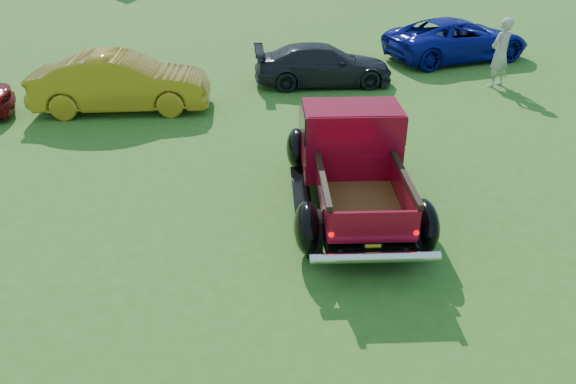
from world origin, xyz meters
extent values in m
plane|color=#34621C|center=(0.00, 0.00, 0.00)|extent=(120.00, 120.00, 0.00)
cylinder|color=black|center=(0.61, -0.05, 0.38)|extent=(0.36, 0.80, 0.77)
cylinder|color=black|center=(2.22, -0.34, 0.38)|extent=(0.36, 0.80, 0.77)
cylinder|color=black|center=(1.17, 2.98, 0.38)|extent=(0.36, 0.80, 0.77)
cylinder|color=black|center=(2.77, 2.68, 0.38)|extent=(0.36, 0.80, 0.77)
cube|color=black|center=(1.70, 1.37, 0.43)|extent=(2.13, 4.68, 0.19)
cube|color=maroon|center=(1.99, 2.92, 0.83)|extent=(1.86, 1.71, 0.60)
cube|color=silver|center=(2.12, 3.65, 0.82)|extent=(1.52, 0.33, 0.48)
cube|color=maroon|center=(1.76, 1.70, 1.15)|extent=(1.88, 1.39, 1.25)
cube|color=black|center=(1.76, 1.70, 1.49)|extent=(1.90, 1.31, 0.48)
cube|color=maroon|center=(1.76, 1.70, 1.75)|extent=(1.79, 1.28, 0.08)
cube|color=brown|center=(1.49, 0.19, 0.60)|extent=(1.62, 2.12, 0.05)
cube|color=maroon|center=(0.85, 0.30, 0.84)|extent=(0.39, 1.90, 0.50)
cube|color=maroon|center=(2.12, 0.07, 0.84)|extent=(0.39, 1.90, 0.50)
cube|color=maroon|center=(1.66, 1.13, 0.84)|extent=(1.28, 0.28, 0.50)
cube|color=maroon|center=(1.31, -0.76, 0.84)|extent=(1.28, 0.29, 0.50)
cube|color=black|center=(0.85, 0.30, 1.14)|extent=(0.43, 1.90, 0.09)
cube|color=black|center=(2.12, 0.07, 1.14)|extent=(0.43, 1.90, 0.09)
ellipsoid|color=black|center=(0.52, -0.03, 0.50)|extent=(0.62, 1.08, 0.84)
ellipsoid|color=black|center=(2.31, -0.36, 0.50)|extent=(0.62, 1.08, 0.84)
ellipsoid|color=black|center=(1.07, 2.99, 0.50)|extent=(0.62, 1.08, 0.84)
ellipsoid|color=black|center=(2.87, 2.66, 0.50)|extent=(0.62, 1.08, 0.84)
cube|color=black|center=(0.80, 1.48, 0.32)|extent=(0.66, 2.04, 0.06)
cube|color=black|center=(2.59, 1.15, 0.32)|extent=(0.66, 2.04, 0.06)
cylinder|color=silver|center=(1.27, -0.99, 0.48)|extent=(1.87, 0.49, 0.15)
cube|color=black|center=(1.31, -0.80, 0.53)|extent=(0.29, 0.07, 0.14)
cube|color=gold|center=(1.30, -0.81, 0.53)|extent=(0.23, 0.05, 0.10)
sphere|color=#CC0505|center=(0.70, -0.68, 0.75)|extent=(0.09, 0.09, 0.09)
sphere|color=#CC0505|center=(1.91, -0.90, 0.75)|extent=(0.09, 0.09, 0.09)
imported|color=#A67D16|center=(-2.50, 7.64, 0.74)|extent=(4.68, 2.19, 1.49)
imported|color=black|center=(3.24, 8.68, 0.59)|extent=(4.26, 2.18, 1.18)
imported|color=navy|center=(8.50, 10.45, 0.69)|extent=(5.28, 3.02, 1.39)
imported|color=#ABA594|center=(8.20, 7.34, 1.00)|extent=(0.85, 0.70, 2.00)
camera|label=1|loc=(-1.40, -7.18, 5.05)|focal=35.00mm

